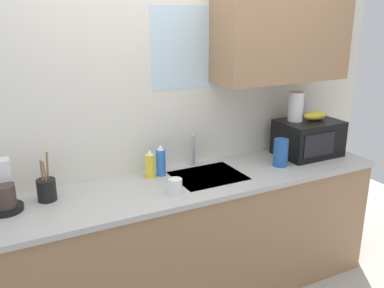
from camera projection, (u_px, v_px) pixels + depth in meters
The scene contains 12 objects.
kitchen_wall_assembly at pixel (190, 102), 2.96m from camera, with size 3.49×0.42×2.50m.
counter_unit at pixel (192, 239), 2.91m from camera, with size 2.72×0.63×0.90m.
sink_faucet at pixel (193, 151), 3.00m from camera, with size 0.03×0.03×0.23m, color #B2B5BA.
microwave at pixel (308, 138), 3.22m from camera, with size 0.46×0.35×0.27m.
banana_bunch at pixel (315, 116), 3.19m from camera, with size 0.20×0.11×0.07m, color gold.
paper_towel_roll at pixel (296, 107), 3.15m from camera, with size 0.11×0.11×0.22m, color white.
coffee_maker at pixel (3, 192), 2.34m from camera, with size 0.19×0.21×0.28m.
dish_soap_bottle_blue at pixel (161, 161), 2.83m from camera, with size 0.06×0.06×0.22m.
dish_soap_bottle_yellow at pixel (150, 165), 2.79m from camera, with size 0.06×0.06×0.20m.
cereal_canister at pixel (281, 153), 3.00m from camera, with size 0.10×0.10×0.20m, color #2659A5.
mug_white at pixel (175, 186), 2.56m from camera, with size 0.08×0.08×0.10m, color white.
utensil_crock at pixel (47, 189), 2.46m from camera, with size 0.11×0.11×0.29m.
Camera 1 is at (-1.18, -2.28, 1.97)m, focal length 39.42 mm.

